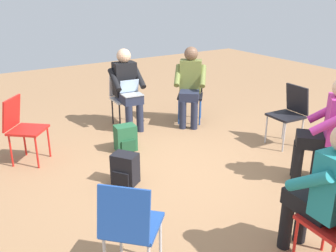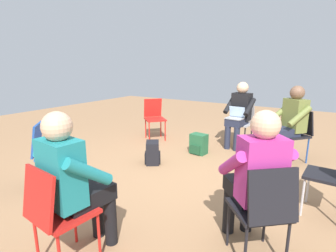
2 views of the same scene
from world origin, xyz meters
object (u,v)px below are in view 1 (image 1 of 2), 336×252
at_px(person_with_laptop, 127,85).
at_px(chair_northwest, 22,125).
at_px(chair_east, 290,111).
at_px(person_in_teal, 327,188).
at_px(person_in_olive, 190,82).
at_px(chair_north, 124,95).
at_px(person_in_magenta, 327,126).
at_px(backpack_near_laptop_user, 126,139).
at_px(backpack_by_empty_chair, 125,170).
at_px(chair_southwest, 130,224).
at_px(chair_northeast, 191,91).

bearing_deg(person_with_laptop, chair_northwest, 19.03).
distance_m(chair_east, person_in_teal, 2.52).
bearing_deg(person_in_olive, chair_northwest, 40.42).
xyz_separation_m(chair_east, chair_north, (-1.58, 2.01, 0.00)).
distance_m(chair_east, person_in_magenta, 1.14).
relative_size(chair_northwest, person_with_laptop, 0.69).
height_order(person_in_teal, backpack_near_laptop_user, person_in_teal).
height_order(chair_northwest, person_in_magenta, person_in_magenta).
relative_size(person_in_magenta, person_in_teal, 1.00).
distance_m(person_with_laptop, backpack_by_empty_chair, 1.91).
bearing_deg(backpack_near_laptop_user, chair_southwest, -115.64).
bearing_deg(chair_north, chair_northwest, 24.16).
distance_m(chair_northwest, person_in_olive, 2.62).
bearing_deg(person_in_teal, person_in_magenta, 40.64).
distance_m(person_in_magenta, backpack_near_laptop_user, 2.55).
bearing_deg(person_in_olive, chair_northeast, -90.00).
relative_size(chair_northeast, person_in_olive, 0.69).
xyz_separation_m(chair_northwest, backpack_near_laptop_user, (1.24, -0.38, -0.34)).
relative_size(person_with_laptop, backpack_near_laptop_user, 3.44).
relative_size(chair_northeast, backpack_by_empty_chair, 2.36).
height_order(chair_northeast, person_with_laptop, person_with_laptop).
xyz_separation_m(person_in_olive, person_in_magenta, (0.09, -2.43, 0.00)).
relative_size(chair_north, person_in_magenta, 0.69).
height_order(chair_north, chair_northeast, same).
relative_size(chair_north, backpack_near_laptop_user, 2.36).
distance_m(chair_northeast, person_with_laptop, 1.09).
xyz_separation_m(chair_southwest, backpack_near_laptop_user, (1.06, 2.20, -0.34)).
bearing_deg(person_in_olive, person_in_teal, 111.25).
height_order(chair_east, person_with_laptop, person_with_laptop).
xyz_separation_m(chair_northwest, person_in_teal, (1.53, -3.23, 0.20)).
height_order(chair_southwest, backpack_by_empty_chair, chair_southwest).
distance_m(person_with_laptop, person_in_olive, 1.01).
distance_m(chair_east, person_in_olive, 1.62).
height_order(person_in_olive, person_in_magenta, same).
distance_m(chair_northwest, person_in_magenta, 3.62).
distance_m(chair_east, backpack_by_empty_chair, 2.49).
bearing_deg(chair_northeast, person_in_olive, 90.00).
xyz_separation_m(chair_northwest, person_in_olive, (2.62, 0.03, 0.20)).
relative_size(person_with_laptop, person_in_magenta, 1.00).
height_order(chair_north, person_in_teal, person_in_teal).
xyz_separation_m(chair_east, person_in_magenta, (-0.57, -0.97, 0.20)).
relative_size(chair_north, backpack_by_empty_chair, 2.36).
relative_size(person_with_laptop, backpack_by_empty_chair, 3.44).
distance_m(chair_north, chair_southwest, 3.51).
xyz_separation_m(person_with_laptop, person_in_teal, (-0.16, -3.64, 0.00)).
xyz_separation_m(chair_east, person_in_olive, (-0.66, 1.46, 0.20)).
relative_size(chair_southwest, backpack_near_laptop_user, 2.36).
distance_m(person_in_olive, person_in_magenta, 2.43).
height_order(chair_northwest, person_in_olive, person_in_olive).
xyz_separation_m(person_in_teal, backpack_near_laptop_user, (-0.29, 2.85, -0.54)).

